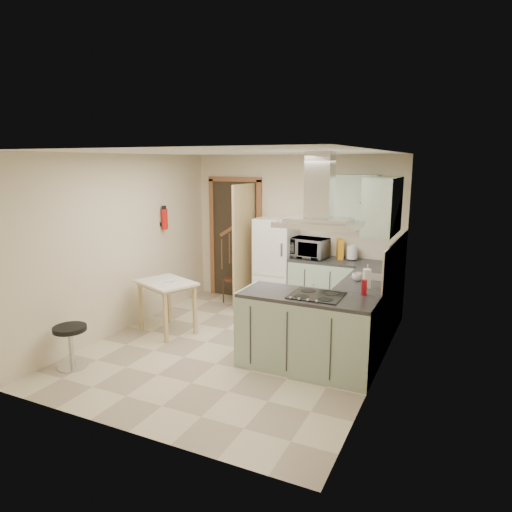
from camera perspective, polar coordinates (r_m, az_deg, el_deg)
The scene contains 28 objects.
floor at distance 6.10m, azimuth -2.44°, elevation -11.38°, with size 4.20×4.20×0.00m, color beige.
ceiling at distance 5.61m, azimuth -2.67°, elevation 12.83°, with size 4.20×4.20×0.00m, color silver.
back_wall at distance 7.61m, azimuth 4.84°, elevation 3.07°, with size 3.60×3.60×0.00m, color beige.
left_wall at distance 6.74m, azimuth -16.23°, elevation 1.51°, with size 4.20×4.20×0.00m, color beige.
right_wall at distance 5.15m, azimuth 15.46°, elevation -1.51°, with size 4.20×4.20×0.00m, color beige.
doorway at distance 8.06m, azimuth -2.61°, elevation 2.15°, with size 1.10×0.12×2.10m, color brown.
fridge at distance 7.50m, azimuth 2.54°, elevation -0.91°, with size 0.60×0.60×1.50m, color white.
counter_back at distance 7.30m, azimuth 8.77°, elevation -3.83°, with size 1.08×0.60×0.90m, color #9EB2A0.
counter_right at distance 6.48m, azimuth 14.21°, elevation -6.07°, with size 0.60×1.95×0.90m, color #9EB2A0.
splashback at distance 7.34m, azimuth 11.83°, elevation 1.75°, with size 1.68×0.02×0.50m, color beige.
wall_cabinet_back at distance 7.10m, azimuth 11.67°, elevation 7.12°, with size 0.85×0.35×0.70m, color #9EB2A0.
wall_cabinet_right at distance 5.92m, azimuth 15.56°, elevation 6.05°, with size 0.35×0.90×0.70m, color #9EB2A0.
peninsula at distance 5.40m, azimuth 6.42°, elevation -9.43°, with size 1.55×0.65×0.90m, color #9EB2A0.
hob at distance 5.22m, azimuth 7.58°, elevation -4.91°, with size 0.58×0.50×0.01m, color black.
extractor_hood at distance 5.05m, azimuth 7.82°, elevation 3.98°, with size 0.90×0.55×0.10m, color silver.
sink at distance 6.19m, azimuth 14.10°, elevation -2.52°, with size 0.45×0.40×0.01m, color silver.
fire_extinguisher at distance 7.36m, azimuth -11.36°, elevation 4.55°, with size 0.10×0.10×0.32m, color #B2140F.
drop_leaf_table at distance 6.62m, azimuth -11.02°, elevation -6.26°, with size 0.79×0.59×0.74m, color #DDC888.
bentwood_chair at distance 7.82m, azimuth -2.61°, elevation -2.91°, with size 0.37×0.37×0.83m, color #462917.
stool at distance 5.88m, azimuth -22.10°, elevation -10.46°, with size 0.38×0.38×0.51m, color black.
microwave at distance 7.23m, azimuth 6.65°, elevation 1.01°, with size 0.57×0.38×0.31m, color black.
kettle at distance 7.17m, azimuth 11.92°, elevation 0.46°, with size 0.16×0.16×0.24m, color white.
cereal_box at distance 7.22m, azimuth 10.46°, elevation 0.87°, with size 0.08×0.21×0.31m, color orange.
soap_bottle at distance 6.47m, azimuth 15.97°, elevation -1.25°, with size 0.08×0.08×0.17m, color #B7B8C4.
paper_towel at distance 5.63m, azimuth 13.70°, elevation -2.71°, with size 0.10×0.10×0.24m, color silver.
cup at distance 5.95m, azimuth 12.48°, elevation -2.59°, with size 0.12×0.12×0.09m, color silver.
red_bottle at distance 5.34m, azimuth 13.36°, elevation -3.83°, with size 0.06×0.06×0.18m, color #A80E19.
book at distance 6.56m, azimuth -11.39°, elevation -2.66°, with size 0.15×0.20×0.09m, color #9B3346.
Camera 1 is at (2.62, -4.96, 2.39)m, focal length 32.00 mm.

